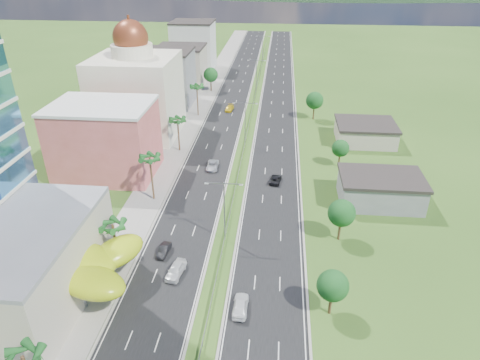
# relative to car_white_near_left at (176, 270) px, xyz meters

# --- Properties ---
(ground) EXTENTS (500.00, 500.00, 0.00)m
(ground) POSITION_rel_car_white_near_left_xyz_m (6.22, -0.64, -0.88)
(ground) COLOR #2D5119
(ground) RESTS_ON ground
(road_left) EXTENTS (11.00, 260.00, 0.04)m
(road_left) POSITION_rel_car_white_near_left_xyz_m (-1.28, 89.36, -0.86)
(road_left) COLOR black
(road_left) RESTS_ON ground
(road_right) EXTENTS (11.00, 260.00, 0.04)m
(road_right) POSITION_rel_car_white_near_left_xyz_m (13.72, 89.36, -0.86)
(road_right) COLOR black
(road_right) RESTS_ON ground
(sidewalk_left) EXTENTS (7.00, 260.00, 0.12)m
(sidewalk_left) POSITION_rel_car_white_near_left_xyz_m (-10.78, 89.36, -0.82)
(sidewalk_left) COLOR gray
(sidewalk_left) RESTS_ON ground
(median_guardrail) EXTENTS (0.10, 216.06, 0.76)m
(median_guardrail) POSITION_rel_car_white_near_left_xyz_m (6.22, 71.35, -0.27)
(median_guardrail) COLOR gray
(median_guardrail) RESTS_ON ground
(streetlight_median_b) EXTENTS (6.04, 0.25, 11.00)m
(streetlight_median_b) POSITION_rel_car_white_near_left_xyz_m (6.22, 9.36, 5.86)
(streetlight_median_b) COLOR gray
(streetlight_median_b) RESTS_ON ground
(streetlight_median_c) EXTENTS (6.04, 0.25, 11.00)m
(streetlight_median_c) POSITION_rel_car_white_near_left_xyz_m (6.22, 49.36, 5.86)
(streetlight_median_c) COLOR gray
(streetlight_median_c) RESTS_ON ground
(streetlight_median_d) EXTENTS (6.04, 0.25, 11.00)m
(streetlight_median_d) POSITION_rel_car_white_near_left_xyz_m (6.22, 94.36, 5.86)
(streetlight_median_d) COLOR gray
(streetlight_median_d) RESTS_ON ground
(streetlight_median_e) EXTENTS (6.04, 0.25, 11.00)m
(streetlight_median_e) POSITION_rel_car_white_near_left_xyz_m (6.22, 139.36, 5.86)
(streetlight_median_e) COLOR gray
(streetlight_median_e) RESTS_ON ground
(lime_canopy) EXTENTS (18.00, 15.00, 7.40)m
(lime_canopy) POSITION_rel_car_white_near_left_xyz_m (-13.78, -4.64, 4.11)
(lime_canopy) COLOR #A4BB12
(lime_canopy) RESTS_ON ground
(pink_shophouse) EXTENTS (20.00, 15.00, 15.00)m
(pink_shophouse) POSITION_rel_car_white_near_left_xyz_m (-21.78, 31.36, 6.62)
(pink_shophouse) COLOR #C45750
(pink_shophouse) RESTS_ON ground
(domed_building) EXTENTS (20.00, 20.00, 28.70)m
(domed_building) POSITION_rel_car_white_near_left_xyz_m (-21.78, 54.36, 10.47)
(domed_building) COLOR beige
(domed_building) RESTS_ON ground
(midrise_grey) EXTENTS (16.00, 15.00, 16.00)m
(midrise_grey) POSITION_rel_car_white_near_left_xyz_m (-20.78, 79.36, 7.12)
(midrise_grey) COLOR gray
(midrise_grey) RESTS_ON ground
(midrise_beige) EXTENTS (16.00, 15.00, 13.00)m
(midrise_beige) POSITION_rel_car_white_near_left_xyz_m (-20.78, 101.36, 5.62)
(midrise_beige) COLOR #BBAC9A
(midrise_beige) RESTS_ON ground
(midrise_white) EXTENTS (16.00, 15.00, 18.00)m
(midrise_white) POSITION_rel_car_white_near_left_xyz_m (-20.78, 124.36, 8.12)
(midrise_white) COLOR silver
(midrise_white) RESTS_ON ground
(shed_near) EXTENTS (15.00, 10.00, 5.00)m
(shed_near) POSITION_rel_car_white_near_left_xyz_m (34.22, 24.36, 1.62)
(shed_near) COLOR gray
(shed_near) RESTS_ON ground
(shed_far) EXTENTS (14.00, 12.00, 4.40)m
(shed_far) POSITION_rel_car_white_near_left_xyz_m (36.22, 54.36, 1.32)
(shed_far) COLOR #BBAC9A
(shed_far) RESTS_ON ground
(palm_tree_a) EXTENTS (3.60, 3.60, 9.10)m
(palm_tree_a) POSITION_rel_car_white_near_left_xyz_m (-9.28, -22.64, 7.14)
(palm_tree_a) COLOR #47301C
(palm_tree_a) RESTS_ON ground
(palm_tree_b) EXTENTS (3.60, 3.60, 8.10)m
(palm_tree_b) POSITION_rel_car_white_near_left_xyz_m (-9.28, 1.36, 6.18)
(palm_tree_b) COLOR #47301C
(palm_tree_b) RESTS_ON ground
(palm_tree_c) EXTENTS (3.60, 3.60, 9.60)m
(palm_tree_c) POSITION_rel_car_white_near_left_xyz_m (-9.28, 21.36, 7.62)
(palm_tree_c) COLOR #47301C
(palm_tree_c) RESTS_ON ground
(palm_tree_d) EXTENTS (3.60, 3.60, 8.60)m
(palm_tree_d) POSITION_rel_car_white_near_left_xyz_m (-9.28, 44.36, 6.66)
(palm_tree_d) COLOR #47301C
(palm_tree_d) RESTS_ON ground
(palm_tree_e) EXTENTS (3.60, 3.60, 9.40)m
(palm_tree_e) POSITION_rel_car_white_near_left_xyz_m (-9.28, 69.36, 7.42)
(palm_tree_e) COLOR #47301C
(palm_tree_e) RESTS_ON ground
(leafy_tree_lfar) EXTENTS (4.90, 4.90, 8.05)m
(leafy_tree_lfar) POSITION_rel_car_white_near_left_xyz_m (-9.28, 94.36, 4.69)
(leafy_tree_lfar) COLOR #47301C
(leafy_tree_lfar) RESTS_ON ground
(leafy_tree_ra) EXTENTS (4.20, 4.20, 6.90)m
(leafy_tree_ra) POSITION_rel_car_white_near_left_xyz_m (22.22, -5.64, 3.89)
(leafy_tree_ra) COLOR #47301C
(leafy_tree_ra) RESTS_ON ground
(leafy_tree_rb) EXTENTS (4.55, 4.55, 7.47)m
(leafy_tree_rb) POSITION_rel_car_white_near_left_xyz_m (25.22, 11.36, 4.29)
(leafy_tree_rb) COLOR #47301C
(leafy_tree_rb) RESTS_ON ground
(leafy_tree_rc) EXTENTS (3.85, 3.85, 6.33)m
(leafy_tree_rc) POSITION_rel_car_white_near_left_xyz_m (28.22, 39.36, 3.49)
(leafy_tree_rc) COLOR #47301C
(leafy_tree_rc) RESTS_ON ground
(leafy_tree_rd) EXTENTS (4.90, 4.90, 8.05)m
(leafy_tree_rd) POSITION_rel_car_white_near_left_xyz_m (24.22, 69.36, 4.69)
(leafy_tree_rd) COLOR #47301C
(leafy_tree_rd) RESTS_ON ground
(car_white_near_left) EXTENTS (2.79, 5.22, 1.69)m
(car_white_near_left) POSITION_rel_car_white_near_left_xyz_m (0.00, 0.00, 0.00)
(car_white_near_left) COLOR silver
(car_white_near_left) RESTS_ON road_left
(car_dark_left) EXTENTS (1.73, 4.13, 1.33)m
(car_dark_left) POSITION_rel_car_white_near_left_xyz_m (-3.05, 4.73, -0.18)
(car_dark_left) COLOR black
(car_dark_left) RESTS_ON road_left
(car_silver_mid_left) EXTENTS (2.57, 5.30, 1.45)m
(car_silver_mid_left) POSITION_rel_car_white_near_left_xyz_m (0.13, 35.48, -0.12)
(car_silver_mid_left) COLOR #B7B9C0
(car_silver_mid_left) RESTS_ON road_left
(car_yellow_far_left) EXTENTS (2.58, 5.20, 1.45)m
(car_yellow_far_left) POSITION_rel_car_white_near_left_xyz_m (-0.61, 74.55, -0.12)
(car_yellow_far_left) COLOR gold
(car_yellow_far_left) RESTS_ON road_left
(car_white_near_right) EXTENTS (2.07, 4.98, 1.68)m
(car_white_near_right) POSITION_rel_car_white_near_left_xyz_m (10.31, -6.25, -0.00)
(car_white_near_right) COLOR white
(car_white_near_right) RESTS_ON road_right
(car_dark_far_right) EXTENTS (2.84, 4.86, 1.27)m
(car_dark_far_right) POSITION_rel_car_white_near_left_xyz_m (14.22, 30.49, -0.21)
(car_dark_far_right) COLOR black
(car_dark_far_right) RESTS_ON road_right
(motorcycle) EXTENTS (0.66, 1.84, 1.15)m
(motorcycle) POSITION_rel_car_white_near_left_xyz_m (-6.08, 2.43, -0.27)
(motorcycle) COLOR black
(motorcycle) RESTS_ON road_left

